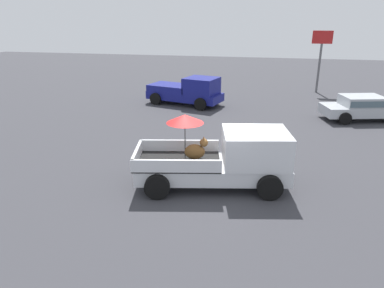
% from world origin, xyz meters
% --- Properties ---
extents(ground_plane, '(80.00, 80.00, 0.00)m').
position_xyz_m(ground_plane, '(0.00, 0.00, 0.00)').
color(ground_plane, '#38383D').
extents(pickup_truck_main, '(5.32, 3.05, 2.38)m').
position_xyz_m(pickup_truck_main, '(0.44, 0.10, 0.97)').
color(pickup_truck_main, black).
rests_on(pickup_truck_main, ground).
extents(pickup_truck_red, '(5.10, 3.11, 1.80)m').
position_xyz_m(pickup_truck_red, '(-3.40, 11.10, 0.87)').
color(pickup_truck_red, black).
rests_on(pickup_truck_red, ground).
extents(parked_sedan_near, '(4.61, 2.81, 1.33)m').
position_xyz_m(parked_sedan_near, '(6.73, 9.65, 0.74)').
color(parked_sedan_near, black).
rests_on(parked_sedan_near, ground).
extents(motel_sign, '(1.40, 0.16, 4.42)m').
position_xyz_m(motel_sign, '(5.17, 16.98, 3.15)').
color(motel_sign, '#59595B').
rests_on(motel_sign, ground).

